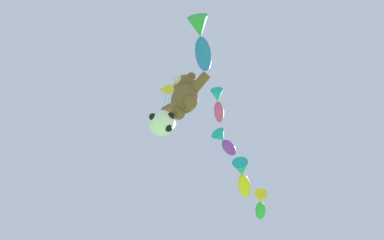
{
  "coord_description": "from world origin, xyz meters",
  "views": [
    {
      "loc": [
        6.05,
        1.07,
        1.18
      ],
      "look_at": [
        1.78,
        5.46,
        10.42
      ],
      "focal_mm": 28.0,
      "sensor_mm": 36.0,
      "label": 1
    }
  ],
  "objects_px": {
    "soccer_ball_kite": "(162,123)",
    "diamond_kite": "(168,91)",
    "fish_kite_cobalt": "(201,41)",
    "fish_kite_goldfin": "(243,177)",
    "fish_kite_emerald": "(261,204)",
    "fish_kite_violet": "(225,142)",
    "teddy_bear_kite": "(185,94)",
    "fish_kite_magenta": "(218,104)"
  },
  "relations": [
    {
      "from": "fish_kite_cobalt",
      "to": "fish_kite_emerald",
      "type": "height_order",
      "value": "fish_kite_cobalt"
    },
    {
      "from": "fish_kite_magenta",
      "to": "fish_kite_violet",
      "type": "height_order",
      "value": "fish_kite_magenta"
    },
    {
      "from": "fish_kite_cobalt",
      "to": "fish_kite_magenta",
      "type": "relative_size",
      "value": 1.46
    },
    {
      "from": "fish_kite_cobalt",
      "to": "fish_kite_violet",
      "type": "height_order",
      "value": "fish_kite_cobalt"
    },
    {
      "from": "soccer_ball_kite",
      "to": "fish_kite_violet",
      "type": "height_order",
      "value": "fish_kite_violet"
    },
    {
      "from": "fish_kite_goldfin",
      "to": "fish_kite_emerald",
      "type": "bearing_deg",
      "value": 105.06
    },
    {
      "from": "fish_kite_cobalt",
      "to": "fish_kite_goldfin",
      "type": "bearing_deg",
      "value": 116.06
    },
    {
      "from": "teddy_bear_kite",
      "to": "fish_kite_emerald",
      "type": "relative_size",
      "value": 1.19
    },
    {
      "from": "fish_kite_cobalt",
      "to": "diamond_kite",
      "type": "height_order",
      "value": "diamond_kite"
    },
    {
      "from": "fish_kite_goldfin",
      "to": "teddy_bear_kite",
      "type": "bearing_deg",
      "value": -73.5
    },
    {
      "from": "soccer_ball_kite",
      "to": "fish_kite_cobalt",
      "type": "distance_m",
      "value": 4.0
    },
    {
      "from": "fish_kite_violet",
      "to": "diamond_kite",
      "type": "height_order",
      "value": "diamond_kite"
    },
    {
      "from": "soccer_ball_kite",
      "to": "fish_kite_emerald",
      "type": "relative_size",
      "value": 0.5
    },
    {
      "from": "fish_kite_cobalt",
      "to": "diamond_kite",
      "type": "bearing_deg",
      "value": 159.09
    },
    {
      "from": "fish_kite_violet",
      "to": "fish_kite_emerald",
      "type": "distance_m",
      "value": 4.45
    },
    {
      "from": "fish_kite_goldfin",
      "to": "fish_kite_cobalt",
      "type": "bearing_deg",
      "value": -63.94
    },
    {
      "from": "fish_kite_magenta",
      "to": "fish_kite_goldfin",
      "type": "height_order",
      "value": "fish_kite_magenta"
    },
    {
      "from": "fish_kite_violet",
      "to": "fish_kite_emerald",
      "type": "height_order",
      "value": "fish_kite_violet"
    },
    {
      "from": "fish_kite_magenta",
      "to": "fish_kite_violet",
      "type": "bearing_deg",
      "value": 122.82
    },
    {
      "from": "fish_kite_cobalt",
      "to": "diamond_kite",
      "type": "distance_m",
      "value": 4.38
    },
    {
      "from": "teddy_bear_kite",
      "to": "soccer_ball_kite",
      "type": "height_order",
      "value": "teddy_bear_kite"
    },
    {
      "from": "soccer_ball_kite",
      "to": "diamond_kite",
      "type": "relative_size",
      "value": 0.37
    },
    {
      "from": "soccer_ball_kite",
      "to": "fish_kite_magenta",
      "type": "relative_size",
      "value": 0.61
    },
    {
      "from": "teddy_bear_kite",
      "to": "diamond_kite",
      "type": "bearing_deg",
      "value": 157.44
    },
    {
      "from": "teddy_bear_kite",
      "to": "soccer_ball_kite",
      "type": "distance_m",
      "value": 1.49
    },
    {
      "from": "teddy_bear_kite",
      "to": "fish_kite_violet",
      "type": "xyz_separation_m",
      "value": [
        -0.94,
        3.41,
        1.27
      ]
    },
    {
      "from": "fish_kite_goldfin",
      "to": "fish_kite_magenta",
      "type": "bearing_deg",
      "value": -64.97
    },
    {
      "from": "fish_kite_goldfin",
      "to": "fish_kite_emerald",
      "type": "distance_m",
      "value": 2.28
    },
    {
      "from": "fish_kite_magenta",
      "to": "fish_kite_emerald",
      "type": "height_order",
      "value": "fish_kite_magenta"
    },
    {
      "from": "teddy_bear_kite",
      "to": "fish_kite_violet",
      "type": "distance_m",
      "value": 3.76
    },
    {
      "from": "soccer_ball_kite",
      "to": "fish_kite_violet",
      "type": "xyz_separation_m",
      "value": [
        -0.19,
        3.64,
        2.53
      ]
    },
    {
      "from": "fish_kite_violet",
      "to": "fish_kite_goldfin",
      "type": "height_order",
      "value": "fish_kite_violet"
    },
    {
      "from": "fish_kite_cobalt",
      "to": "fish_kite_magenta",
      "type": "xyz_separation_m",
      "value": [
        -1.17,
        2.24,
        -0.72
      ]
    },
    {
      "from": "fish_kite_violet",
      "to": "fish_kite_emerald",
      "type": "bearing_deg",
      "value": 106.65
    },
    {
      "from": "fish_kite_cobalt",
      "to": "fish_kite_violet",
      "type": "relative_size",
      "value": 1.47
    },
    {
      "from": "fish_kite_violet",
      "to": "teddy_bear_kite",
      "type": "bearing_deg",
      "value": -74.62
    },
    {
      "from": "teddy_bear_kite",
      "to": "fish_kite_emerald",
      "type": "xyz_separation_m",
      "value": [
        -2.21,
        7.67,
        1.17
      ]
    },
    {
      "from": "teddy_bear_kite",
      "to": "fish_kite_cobalt",
      "type": "relative_size",
      "value": 1.01
    },
    {
      "from": "soccer_ball_kite",
      "to": "fish_kite_magenta",
      "type": "height_order",
      "value": "fish_kite_magenta"
    },
    {
      "from": "diamond_kite",
      "to": "fish_kite_violet",
      "type": "bearing_deg",
      "value": 62.04
    },
    {
      "from": "fish_kite_emerald",
      "to": "diamond_kite",
      "type": "relative_size",
      "value": 0.73
    },
    {
      "from": "teddy_bear_kite",
      "to": "fish_kite_goldfin",
      "type": "xyz_separation_m",
      "value": [
        -1.62,
        5.47,
        1.08
      ]
    }
  ]
}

